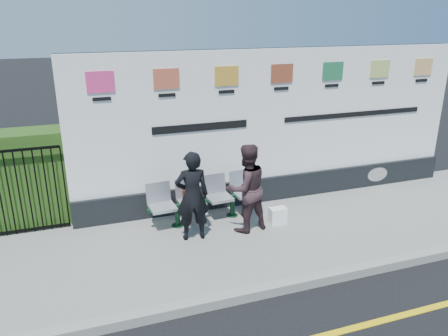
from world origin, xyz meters
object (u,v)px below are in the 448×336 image
object	(u,v)px
bench	(206,210)
woman_right	(246,188)
billboard	(277,137)
woman_left	(192,196)

from	to	relation	value
bench	woman_right	world-z (taller)	woman_right
bench	woman_right	size ratio (longest dim) A/B	1.31
billboard	woman_left	world-z (taller)	billboard
billboard	bench	xyz separation A→B (m)	(-1.68, -0.57, -1.08)
bench	woman_left	world-z (taller)	woman_left
woman_left	woman_right	distance (m)	0.96
billboard	woman_right	bearing A→B (deg)	-134.43
bench	woman_left	distance (m)	0.88
woman_left	woman_right	bearing A→B (deg)	-174.48
billboard	woman_right	distance (m)	1.66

